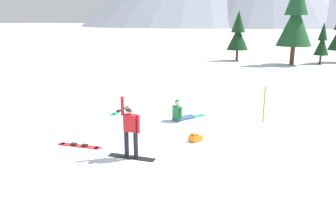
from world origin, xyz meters
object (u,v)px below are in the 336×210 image
Objects in this scene: loose_snowboard_near_right at (121,110)px; pine_tree_young at (296,17)px; pine_tree_broad at (322,41)px; snowboarder_foreground at (131,130)px; loose_snowboard_far_spare at (79,146)px; backpack_orange at (195,138)px; trail_marker_pole at (264,104)px; snowboarder_midground at (180,113)px; pine_tree_slender at (238,34)px.

pine_tree_young reaches higher than loose_snowboard_near_right.
snowboarder_foreground is at bearing -102.42° from pine_tree_broad.
pine_tree_broad is at bearing 31.96° from pine_tree_young.
backpack_orange is (3.60, 2.06, 0.11)m from loose_snowboard_far_spare.
trail_marker_pole is at bearing 6.10° from loose_snowboard_near_right.
pine_tree_young reaches higher than snowboarder_midground.
loose_snowboard_near_right and loose_snowboard_far_spare have the same top height.
snowboarder_midground is 3.28m from loose_snowboard_near_right.
pine_tree_slender reaches higher than loose_snowboard_far_spare.
loose_snowboard_near_right is 0.45× the size of pine_tree_broad.
pine_tree_young is 6.17m from pine_tree_slender.
trail_marker_pole reaches higher than loose_snowboard_near_right.
loose_snowboard_far_spare is 0.32× the size of pine_tree_slender.
trail_marker_pole reaches higher than backpack_orange.
pine_tree_slender is (-2.19, 23.42, 2.56)m from snowboarder_midground.
loose_snowboard_far_spare is at bearing -106.69° from pine_tree_broad.
snowboarder_midground is 22.59m from pine_tree_young.
loose_snowboard_far_spare is at bearing -77.05° from loose_snowboard_near_right.
pine_tree_young is at bearing 82.33° from snowboarder_foreground.
pine_tree_young is (3.55, 26.37, 3.63)m from snowboarder_foreground.
loose_snowboard_near_right is 6.74m from trail_marker_pole.
snowboarder_midground is at bearing 122.65° from backpack_orange.
backpack_orange is (4.67, -2.62, 0.11)m from loose_snowboard_near_right.
pine_tree_slender is at bearing 87.37° from loose_snowboard_near_right.
loose_snowboard_far_spare is 27.86m from pine_tree_slender.
pine_tree_slender is at bearing 95.34° from snowboarder_midground.
trail_marker_pole is at bearing 17.86° from snowboarder_midground.
trail_marker_pole is at bearing -75.92° from pine_tree_slender.
loose_snowboard_near_right is 0.22× the size of pine_tree_young.
snowboarder_foreground is 4.51m from snowboarder_midground.
snowboarder_foreground is 1.20× the size of snowboarder_midground.
snowboarder_midground is 3.61m from trail_marker_pole.
pine_tree_slender is (-0.02, 27.71, 2.87)m from loose_snowboard_far_spare.
loose_snowboard_far_spare is 27.19m from pine_tree_young.
snowboarder_foreground is at bearing -97.67° from pine_tree_young.
trail_marker_pole is 22.65m from pine_tree_broad.
loose_snowboard_far_spare is at bearing 175.35° from snowboarder_foreground.
pine_tree_young is at bearing 84.97° from backpack_orange.
loose_snowboard_near_right is 0.35× the size of pine_tree_slender.
trail_marker_pole is (5.58, 5.39, 0.77)m from loose_snowboard_far_spare.
snowboarder_foreground is 3.60× the size of backpack_orange.
loose_snowboard_near_right is 23.02m from pine_tree_young.
pine_tree_broad reaches higher than trail_marker_pole.
loose_snowboard_near_right is at bearing 150.75° from backpack_orange.
pine_tree_young reaches higher than loose_snowboard_far_spare.
pine_tree_slender is (-8.36, -0.12, 0.65)m from pine_tree_broad.
pine_tree_broad reaches higher than backpack_orange.
backpack_orange is at bearing -29.25° from loose_snowboard_near_right.
pine_tree_young is (3.55, 21.90, 4.23)m from snowboarder_midground.
loose_snowboard_far_spare is (1.08, -4.68, 0.00)m from loose_snowboard_near_right.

